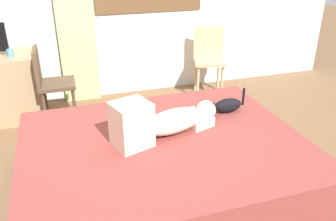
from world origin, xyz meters
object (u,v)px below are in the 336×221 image
Objects in this scene: person_lying at (163,121)px; chair_by_desk at (49,80)px; cat at (226,105)px; chair_spare at (209,56)px; cup at (10,53)px; bed at (164,166)px.

person_lying is 1.08× the size of chair_by_desk.
cat is at bearing 17.54° from person_lying.
cat is at bearing -108.36° from chair_spare.
cat is 4.37× the size of cup.
chair_by_desk is (-0.84, 1.39, -0.07)m from person_lying.
cat is at bearing 24.39° from bed.
person_lying is at bearing 73.35° from bed.
chair_by_desk is (0.35, -0.21, -0.27)m from cup.
cup is at bearing 126.53° from person_lying.
bed is at bearing -155.61° from cat.
chair_spare is (1.16, 1.78, 0.28)m from bed.
person_lying is at bearing -162.46° from cat.
bed is at bearing -123.09° from chair_spare.
cup reaches higher than cat.
chair_spare is at bearing 56.06° from person_lying.
cat is (0.67, 0.30, 0.30)m from bed.
bed is 2.13m from cup.
bed is at bearing -106.65° from person_lying.
chair_by_desk is at bearing -31.04° from cup.
bed is 2.15m from chair_spare.
cup is (-1.16, 1.71, 0.55)m from bed.
person_lying is 2.60× the size of cat.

